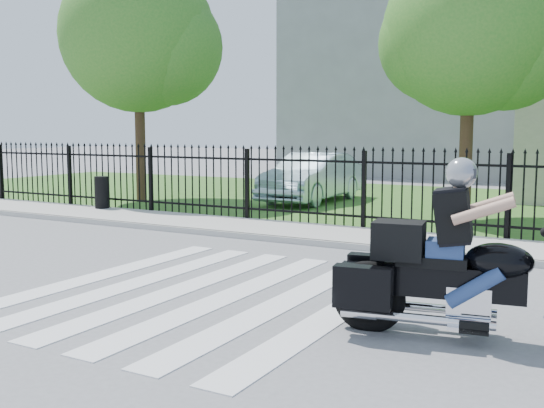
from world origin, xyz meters
The scene contains 12 objects.
ground centered at (0.00, 0.00, 0.00)m, with size 120.00×120.00×0.00m, color slate.
crosswalk centered at (0.00, 0.00, 0.01)m, with size 5.00×5.50×0.01m, color silver, non-canonical shape.
sidewalk centered at (0.00, 5.00, 0.06)m, with size 40.00×2.00×0.12m, color #ADAAA3.
curb centered at (0.00, 4.00, 0.06)m, with size 40.00×0.12×0.12m, color #ADAAA3.
grass_strip centered at (0.00, 12.00, 0.01)m, with size 40.00×12.00×0.02m, color #2D5E20.
iron_fence centered at (0.00, 6.00, 0.90)m, with size 26.00×0.04×1.80m.
tree_left centered at (-8.50, 8.50, 5.17)m, with size 4.80×4.80×7.58m.
tree_mid centered at (1.50, 9.00, 4.67)m, with size 4.20×4.20×6.78m.
building_tall centered at (-3.00, 26.00, 6.00)m, with size 15.00×10.00×12.00m, color gray.
motorcycle_rider centered at (3.57, -0.27, 0.82)m, with size 3.02×1.28×2.00m.
parked_car centered at (-3.52, 10.70, 0.78)m, with size 1.61×4.62×1.52m, color silver.
litter_bin centered at (-7.48, 5.70, 0.55)m, with size 0.39×0.39×0.87m, color black.
Camera 1 is at (5.04, -7.07, 2.25)m, focal length 42.00 mm.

